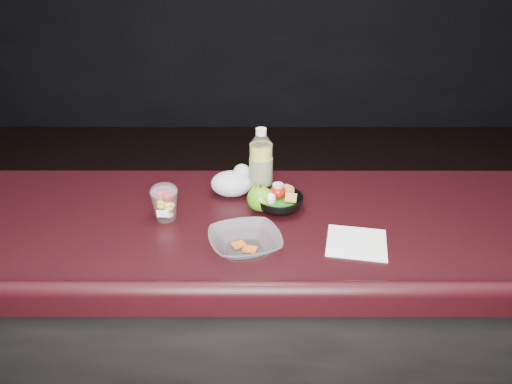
# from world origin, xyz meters

# --- Properties ---
(counter) EXTENTS (4.06, 0.71, 1.02)m
(counter) POSITION_xyz_m (0.00, 0.30, 0.51)
(counter) COLOR black
(counter) RESTS_ON ground
(lemonade_bottle) EXTENTS (0.08, 0.08, 0.23)m
(lemonade_bottle) POSITION_xyz_m (0.01, 0.47, 1.11)
(lemonade_bottle) COLOR gold
(lemonade_bottle) RESTS_ON counter
(fruit_cup) EXTENTS (0.08, 0.08, 0.11)m
(fruit_cup) POSITION_xyz_m (-0.27, 0.31, 1.08)
(fruit_cup) COLOR white
(fruit_cup) RESTS_ON counter
(green_apple) EXTENTS (0.08, 0.08, 0.09)m
(green_apple) POSITION_xyz_m (0.01, 0.37, 1.06)
(green_apple) COLOR #37770D
(green_apple) RESTS_ON counter
(plastic_bag) EXTENTS (0.13, 0.11, 0.10)m
(plastic_bag) POSITION_xyz_m (-0.08, 0.47, 1.06)
(plastic_bag) COLOR silver
(plastic_bag) RESTS_ON counter
(snack_bowl) EXTENTS (0.17, 0.17, 0.08)m
(snack_bowl) POSITION_xyz_m (0.07, 0.37, 1.05)
(snack_bowl) COLOR black
(snack_bowl) RESTS_ON counter
(takeout_bowl) EXTENTS (0.23, 0.23, 0.05)m
(takeout_bowl) POSITION_xyz_m (-0.03, 0.15, 1.04)
(takeout_bowl) COLOR silver
(takeout_bowl) RESTS_ON counter
(paper_napkin) EXTENTS (0.19, 0.19, 0.00)m
(paper_napkin) POSITION_xyz_m (0.27, 0.18, 1.02)
(paper_napkin) COLOR white
(paper_napkin) RESTS_ON counter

